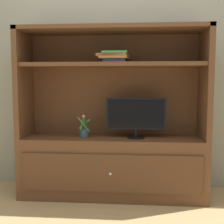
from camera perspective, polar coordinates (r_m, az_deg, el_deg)
ground_plane at (r=2.65m, az=-0.63°, el=-19.06°), size 8.00×8.00×0.00m
painted_rear_wall at (r=3.16m, az=0.58°, el=11.03°), size 6.00×0.10×2.80m
media_console at (r=2.87m, az=0.09°, el=-6.44°), size 1.79×0.48×1.62m
tv_monitor at (r=2.78m, az=4.71°, el=-0.71°), size 0.57×0.18×0.38m
potted_plant at (r=2.85m, az=-5.45°, el=-3.90°), size 0.12×0.12×0.22m
magazine_stack at (r=2.81m, az=0.53°, el=10.63°), size 0.31×0.35×0.10m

